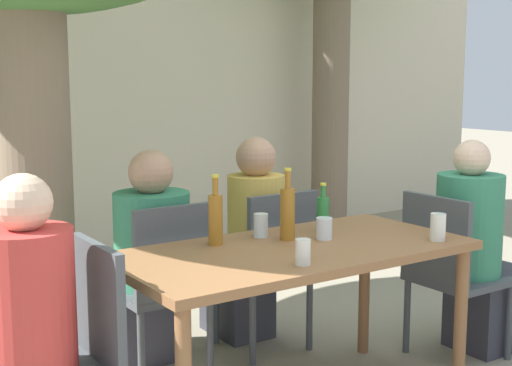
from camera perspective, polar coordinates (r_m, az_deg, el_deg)
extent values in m
cube|color=beige|center=(6.04, -16.25, 7.12)|extent=(10.00, 0.08, 2.80)
cylinder|color=#7A6651|center=(3.92, -17.12, 0.33)|extent=(0.37, 0.37, 1.96)
cylinder|color=#7A6651|center=(6.89, 5.98, 6.61)|extent=(0.35, 0.35, 2.57)
cube|color=brown|center=(3.18, 3.05, -5.48)|extent=(1.60, 0.78, 0.04)
cylinder|color=brown|center=(3.56, 16.04, -10.69)|extent=(0.06, 0.06, 0.72)
cylinder|color=brown|center=(3.22, -11.54, -12.59)|extent=(0.06, 0.06, 0.72)
cylinder|color=brown|center=(3.99, 8.66, -8.35)|extent=(0.06, 0.06, 0.72)
cube|color=#474C51|center=(2.76, -12.53, -9.25)|extent=(0.04, 0.44, 0.45)
cube|color=#474C51|center=(4.02, 15.94, -7.37)|extent=(0.44, 0.44, 0.04)
cube|color=#474C51|center=(3.81, 14.15, -4.39)|extent=(0.04, 0.44, 0.45)
cylinder|color=#474C51|center=(4.12, 19.60, -10.45)|extent=(0.04, 0.04, 0.42)
cylinder|color=#474C51|center=(4.34, 15.51, -9.29)|extent=(0.04, 0.04, 0.42)
cylinder|color=#474C51|center=(3.83, 16.15, -11.72)|extent=(0.04, 0.04, 0.42)
cylinder|color=#474C51|center=(4.07, 11.98, -10.36)|extent=(0.04, 0.04, 0.42)
cube|color=#474C51|center=(3.69, -7.80, -8.54)|extent=(0.44, 0.44, 0.04)
cube|color=#474C51|center=(3.45, -6.40, -5.52)|extent=(0.44, 0.04, 0.45)
cylinder|color=#474C51|center=(4.00, -6.49, -10.55)|extent=(0.04, 0.04, 0.42)
cylinder|color=#474C51|center=(3.85, -11.60, -11.45)|extent=(0.04, 0.04, 0.42)
cylinder|color=#474C51|center=(3.69, -3.68, -12.20)|extent=(0.04, 0.04, 0.42)
cylinder|color=#474C51|center=(3.52, -9.16, -13.30)|extent=(0.04, 0.04, 0.42)
cube|color=#474C51|center=(4.00, 0.48, -7.10)|extent=(0.44, 0.44, 0.04)
cube|color=#474C51|center=(3.78, 2.22, -4.22)|extent=(0.44, 0.04, 0.45)
cylinder|color=#474C51|center=(4.32, 1.13, -9.05)|extent=(0.04, 0.04, 0.42)
cylinder|color=#474C51|center=(4.12, -3.25, -9.94)|extent=(0.04, 0.04, 0.42)
cylinder|color=#474C51|center=(4.03, 4.30, -10.38)|extent=(0.04, 0.04, 0.42)
cylinder|color=#474C51|center=(3.82, -0.26, -11.45)|extent=(0.04, 0.04, 0.42)
cylinder|color=#C63833|center=(2.67, -17.81, -9.14)|extent=(0.34, 0.34, 0.53)
sphere|color=beige|center=(2.59, -18.17, -1.51)|extent=(0.21, 0.21, 0.21)
cube|color=#383842|center=(4.27, 18.10, -9.43)|extent=(0.40, 0.32, 0.45)
cylinder|color=#337F5B|center=(3.99, 16.67, -3.20)|extent=(0.35, 0.35, 0.54)
sphere|color=beige|center=(3.94, 16.89, 1.92)|extent=(0.19, 0.19, 0.19)
cube|color=#383842|center=(3.98, -9.44, -10.46)|extent=(0.35, 0.40, 0.45)
cylinder|color=#337F5B|center=(3.67, -8.30, -4.45)|extent=(0.39, 0.39, 0.48)
sphere|color=tan|center=(3.61, -8.42, 0.86)|extent=(0.23, 0.23, 0.23)
cube|color=#383842|center=(4.27, -1.53, -9.02)|extent=(0.29, 0.40, 0.45)
cylinder|color=gold|center=(3.98, 0.00, -3.06)|extent=(0.32, 0.32, 0.52)
sphere|color=tan|center=(3.93, 0.00, 2.09)|extent=(0.22, 0.22, 0.22)
cylinder|color=#287A38|center=(3.49, 5.36, -2.51)|extent=(0.06, 0.06, 0.17)
cylinder|color=#287A38|center=(3.47, 5.39, -0.68)|extent=(0.02, 0.02, 0.06)
cylinder|color=gold|center=(3.46, 5.40, -0.10)|extent=(0.03, 0.03, 0.01)
cylinder|color=#9E661E|center=(3.29, 2.54, -2.53)|extent=(0.07, 0.07, 0.24)
cylinder|color=#9E661E|center=(3.26, 2.56, 0.26)|extent=(0.03, 0.03, 0.08)
cylinder|color=gold|center=(3.25, 2.56, 1.10)|extent=(0.03, 0.03, 0.01)
cylinder|color=#9E661E|center=(3.19, -3.25, -2.97)|extent=(0.06, 0.06, 0.23)
cylinder|color=#9E661E|center=(3.17, -3.28, -0.26)|extent=(0.03, 0.03, 0.08)
cylinder|color=gold|center=(3.16, -3.29, 0.56)|extent=(0.03, 0.03, 0.01)
cylinder|color=white|center=(3.33, 5.48, -3.64)|extent=(0.08, 0.08, 0.10)
cylinder|color=silver|center=(3.35, 0.39, -3.41)|extent=(0.07, 0.07, 0.11)
cylinder|color=silver|center=(3.39, 14.35, -3.44)|extent=(0.07, 0.07, 0.13)
cylinder|color=silver|center=(2.87, 3.78, -5.53)|extent=(0.06, 0.06, 0.11)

